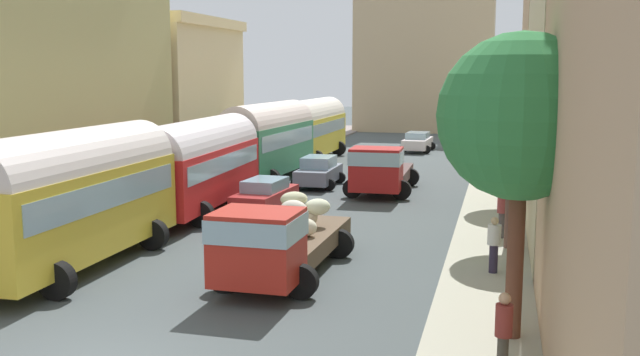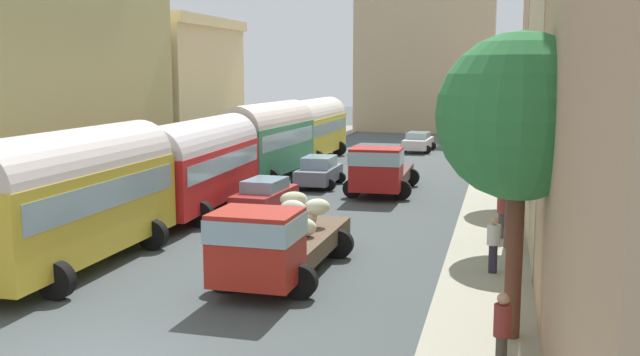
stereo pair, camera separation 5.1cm
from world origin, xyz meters
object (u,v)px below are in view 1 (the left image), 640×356
(cargo_truck_1, at_px, (381,169))
(pedestrian_2, at_px, (497,160))
(parked_bus_0, at_px, (74,192))
(car_1, at_px, (418,142))
(parked_bus_1, at_px, (199,161))
(pedestrian_1, at_px, (494,243))
(pedestrian_0, at_px, (503,332))
(parked_bus_2, at_px, (268,137))
(parked_bus_3, at_px, (312,127))
(cargo_truck_0, at_px, (278,239))
(car_0, at_px, (382,165))
(pedestrian_3, at_px, (502,211))
(car_3, at_px, (319,171))
(car_2, at_px, (265,196))

(cargo_truck_1, height_order, pedestrian_2, cargo_truck_1)
(parked_bus_0, distance_m, car_1, 34.42)
(parked_bus_1, xyz_separation_m, pedestrian_1, (12.03, -6.83, -1.14))
(cargo_truck_1, relative_size, pedestrian_1, 3.91)
(car_1, distance_m, pedestrian_0, 39.41)
(parked_bus_1, distance_m, pedestrian_1, 13.88)
(pedestrian_0, bearing_deg, parked_bus_2, 118.00)
(parked_bus_3, bearing_deg, pedestrian_1, -64.15)
(cargo_truck_0, xyz_separation_m, car_0, (-0.32, 19.52, -0.44))
(pedestrian_0, distance_m, pedestrian_2, 27.06)
(cargo_truck_0, height_order, pedestrian_3, cargo_truck_0)
(parked_bus_0, height_order, car_3, parked_bus_0)
(parked_bus_1, height_order, cargo_truck_1, parked_bus_1)
(car_3, bearing_deg, pedestrian_3, -47.69)
(parked_bus_2, relative_size, pedestrian_3, 4.64)
(parked_bus_1, height_order, parked_bus_3, parked_bus_3)
(parked_bus_2, bearing_deg, pedestrian_0, -62.00)
(car_0, bearing_deg, cargo_truck_1, -81.30)
(car_1, bearing_deg, parked_bus_0, -100.38)
(parked_bus_2, relative_size, pedestrian_0, 4.73)
(cargo_truck_1, bearing_deg, parked_bus_0, -113.74)
(cargo_truck_0, bearing_deg, parked_bus_3, 103.04)
(car_3, height_order, pedestrian_0, pedestrian_0)
(parked_bus_0, bearing_deg, car_3, 79.26)
(parked_bus_1, xyz_separation_m, pedestrian_3, (12.23, -2.34, -1.08))
(pedestrian_1, relative_size, pedestrian_2, 1.00)
(parked_bus_1, xyz_separation_m, car_3, (3.15, 7.64, -1.37))
(parked_bus_3, bearing_deg, parked_bus_1, -90.00)
(pedestrian_3, bearing_deg, car_3, 132.31)
(car_1, height_order, pedestrian_2, pedestrian_2)
(parked_bus_2, distance_m, pedestrian_3, 16.73)
(cargo_truck_1, bearing_deg, car_2, -124.82)
(parked_bus_0, xyz_separation_m, car_2, (2.71, 9.42, -1.59))
(car_2, bearing_deg, parked_bus_3, 98.78)
(cargo_truck_1, distance_m, pedestrian_2, 8.75)
(parked_bus_1, distance_m, car_3, 8.37)
(parked_bus_2, height_order, cargo_truck_1, parked_bus_2)
(parked_bus_3, height_order, pedestrian_3, parked_bus_3)
(cargo_truck_1, xyz_separation_m, car_2, (-3.89, -5.59, -0.50))
(car_3, relative_size, pedestrian_1, 2.24)
(cargo_truck_1, distance_m, car_0, 4.87)
(car_1, height_order, pedestrian_1, pedestrian_1)
(parked_bus_1, height_order, pedestrian_3, parked_bus_1)
(parked_bus_1, bearing_deg, car_0, 61.49)
(pedestrian_2, height_order, pedestrian_3, pedestrian_3)
(car_2, height_order, pedestrian_3, pedestrian_3)
(parked_bus_1, bearing_deg, cargo_truck_1, 42.33)
(car_3, bearing_deg, parked_bus_1, -112.45)
(pedestrian_2, bearing_deg, parked_bus_1, -132.67)
(car_1, xyz_separation_m, car_3, (-3.04, -17.18, 0.04))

